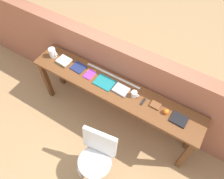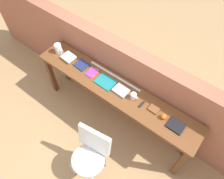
{
  "view_description": "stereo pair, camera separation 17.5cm",
  "coord_description": "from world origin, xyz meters",
  "px_view_note": "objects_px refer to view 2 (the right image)",
  "views": [
    {
      "loc": [
        0.87,
        -1.16,
        3.25
      ],
      "look_at": [
        0.0,
        0.25,
        0.9
      ],
      "focal_mm": 35.0,
      "sensor_mm": 36.0,
      "label": 1
    },
    {
      "loc": [
        1.01,
        -1.06,
        3.25
      ],
      "look_at": [
        0.0,
        0.25,
        0.9
      ],
      "focal_mm": 35.0,
      "sensor_mm": 36.0,
      "label": 2
    }
  ],
  "objects_px": {
    "pitcher_white": "(58,48)",
    "sports_ball_small": "(164,116)",
    "chair_white_moulded": "(90,153)",
    "magazine_cycling": "(82,65)",
    "mug": "(134,96)",
    "book_repair_rightmost": "(176,126)",
    "multitool_folded": "(142,104)",
    "pamphlet_pile_colourful": "(92,73)",
    "book_open_centre": "(106,82)",
    "book_stack_leftmost": "(68,57)",
    "leather_journal_brown": "(154,109)"
  },
  "relations": [
    {
      "from": "pitcher_white",
      "to": "sports_ball_small",
      "type": "relative_size",
      "value": 2.61
    },
    {
      "from": "chair_white_moulded",
      "to": "magazine_cycling",
      "type": "bearing_deg",
      "value": 135.38
    },
    {
      "from": "mug",
      "to": "sports_ball_small",
      "type": "xyz_separation_m",
      "value": [
        0.45,
        -0.02,
        -0.01
      ]
    },
    {
      "from": "mug",
      "to": "book_repair_rightmost",
      "type": "xyz_separation_m",
      "value": [
        0.62,
        -0.02,
        -0.03
      ]
    },
    {
      "from": "multitool_folded",
      "to": "mug",
      "type": "bearing_deg",
      "value": 172.33
    },
    {
      "from": "magazine_cycling",
      "to": "mug",
      "type": "relative_size",
      "value": 1.75
    },
    {
      "from": "magazine_cycling",
      "to": "sports_ball_small",
      "type": "xyz_separation_m",
      "value": [
        1.36,
        -0.03,
        0.03
      ]
    },
    {
      "from": "pamphlet_pile_colourful",
      "to": "mug",
      "type": "xyz_separation_m",
      "value": [
        0.7,
        0.0,
        0.04
      ]
    },
    {
      "from": "mug",
      "to": "multitool_folded",
      "type": "height_order",
      "value": "mug"
    },
    {
      "from": "magazine_cycling",
      "to": "sports_ball_small",
      "type": "distance_m",
      "value": 1.36
    },
    {
      "from": "pitcher_white",
      "to": "pamphlet_pile_colourful",
      "type": "xyz_separation_m",
      "value": [
        0.66,
        -0.0,
        -0.07
      ]
    },
    {
      "from": "book_open_centre",
      "to": "mug",
      "type": "height_order",
      "value": "mug"
    },
    {
      "from": "book_stack_leftmost",
      "to": "chair_white_moulded",
      "type": "bearing_deg",
      "value": -36.7
    },
    {
      "from": "magazine_cycling",
      "to": "book_stack_leftmost",
      "type": "bearing_deg",
      "value": -170.53
    },
    {
      "from": "book_open_centre",
      "to": "leather_journal_brown",
      "type": "xyz_separation_m",
      "value": [
        0.75,
        0.03,
        0.0
      ]
    },
    {
      "from": "sports_ball_small",
      "to": "book_stack_leftmost",
      "type": "bearing_deg",
      "value": 179.7
    },
    {
      "from": "sports_ball_small",
      "to": "magazine_cycling",
      "type": "bearing_deg",
      "value": 178.75
    },
    {
      "from": "book_repair_rightmost",
      "to": "chair_white_moulded",
      "type": "bearing_deg",
      "value": -129.11
    },
    {
      "from": "pamphlet_pile_colourful",
      "to": "book_stack_leftmost",
      "type": "bearing_deg",
      "value": -179.35
    },
    {
      "from": "pamphlet_pile_colourful",
      "to": "sports_ball_small",
      "type": "height_order",
      "value": "sports_ball_small"
    },
    {
      "from": "pamphlet_pile_colourful",
      "to": "pitcher_white",
      "type": "bearing_deg",
      "value": 179.57
    },
    {
      "from": "book_stack_leftmost",
      "to": "leather_journal_brown",
      "type": "distance_m",
      "value": 1.45
    },
    {
      "from": "book_stack_leftmost",
      "to": "mug",
      "type": "xyz_separation_m",
      "value": [
        1.15,
        0.01,
        0.02
      ]
    },
    {
      "from": "mug",
      "to": "book_repair_rightmost",
      "type": "height_order",
      "value": "mug"
    },
    {
      "from": "multitool_folded",
      "to": "book_repair_rightmost",
      "type": "relative_size",
      "value": 0.56
    },
    {
      "from": "chair_white_moulded",
      "to": "book_open_centre",
      "type": "relative_size",
      "value": 3.35
    },
    {
      "from": "pitcher_white",
      "to": "chair_white_moulded",
      "type": "bearing_deg",
      "value": -32.42
    },
    {
      "from": "magazine_cycling",
      "to": "leather_journal_brown",
      "type": "relative_size",
      "value": 1.48
    },
    {
      "from": "pitcher_white",
      "to": "mug",
      "type": "distance_m",
      "value": 1.36
    },
    {
      "from": "leather_journal_brown",
      "to": "mug",
      "type": "bearing_deg",
      "value": -175.86
    },
    {
      "from": "pitcher_white",
      "to": "book_stack_leftmost",
      "type": "bearing_deg",
      "value": -2.83
    },
    {
      "from": "multitool_folded",
      "to": "leather_journal_brown",
      "type": "relative_size",
      "value": 0.85
    },
    {
      "from": "magazine_cycling",
      "to": "book_repair_rightmost",
      "type": "height_order",
      "value": "book_repair_rightmost"
    },
    {
      "from": "book_open_centre",
      "to": "book_repair_rightmost",
      "type": "bearing_deg",
      "value": 0.64
    },
    {
      "from": "magazine_cycling",
      "to": "mug",
      "type": "height_order",
      "value": "mug"
    },
    {
      "from": "book_open_centre",
      "to": "chair_white_moulded",
      "type": "bearing_deg",
      "value": -63.76
    },
    {
      "from": "magazine_cycling",
      "to": "pamphlet_pile_colourful",
      "type": "distance_m",
      "value": 0.21
    },
    {
      "from": "book_stack_leftmost",
      "to": "pamphlet_pile_colourful",
      "type": "bearing_deg",
      "value": 0.65
    },
    {
      "from": "sports_ball_small",
      "to": "book_repair_rightmost",
      "type": "distance_m",
      "value": 0.18
    },
    {
      "from": "mug",
      "to": "pitcher_white",
      "type": "bearing_deg",
      "value": 179.92
    },
    {
      "from": "pitcher_white",
      "to": "book_stack_leftmost",
      "type": "relative_size",
      "value": 0.87
    },
    {
      "from": "chair_white_moulded",
      "to": "magazine_cycling",
      "type": "relative_size",
      "value": 4.64
    },
    {
      "from": "magazine_cycling",
      "to": "book_repair_rightmost",
      "type": "distance_m",
      "value": 1.53
    },
    {
      "from": "book_repair_rightmost",
      "to": "pitcher_white",
      "type": "bearing_deg",
      "value": -178.66
    },
    {
      "from": "book_stack_leftmost",
      "to": "magazine_cycling",
      "type": "relative_size",
      "value": 1.1
    },
    {
      "from": "pitcher_white",
      "to": "pamphlet_pile_colourful",
      "type": "relative_size",
      "value": 0.97
    },
    {
      "from": "chair_white_moulded",
      "to": "sports_ball_small",
      "type": "bearing_deg",
      "value": 56.97
    },
    {
      "from": "book_repair_rightmost",
      "to": "book_open_centre",
      "type": "bearing_deg",
      "value": -178.27
    },
    {
      "from": "book_open_centre",
      "to": "multitool_folded",
      "type": "height_order",
      "value": "same"
    },
    {
      "from": "mug",
      "to": "sports_ball_small",
      "type": "height_order",
      "value": "mug"
    }
  ]
}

